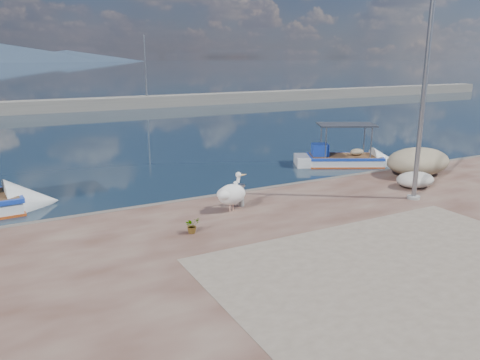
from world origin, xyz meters
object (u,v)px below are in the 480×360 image
lamp_post (422,103)px  bollard_near (241,194)px  pelican (232,194)px  boat_right (343,161)px

lamp_post → bollard_near: 6.69m
pelican → lamp_post: size_ratio=0.18×
lamp_post → pelican: bearing=164.1°
boat_right → lamp_post: bearing=-84.6°
pelican → bollard_near: size_ratio=1.73×
boat_right → pelican: bearing=-122.9°
pelican → bollard_near: bearing=8.9°
boat_right → lamp_post: size_ratio=0.74×
boat_right → bollard_near: boat_right is taller
pelican → bollard_near: pelican is taller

